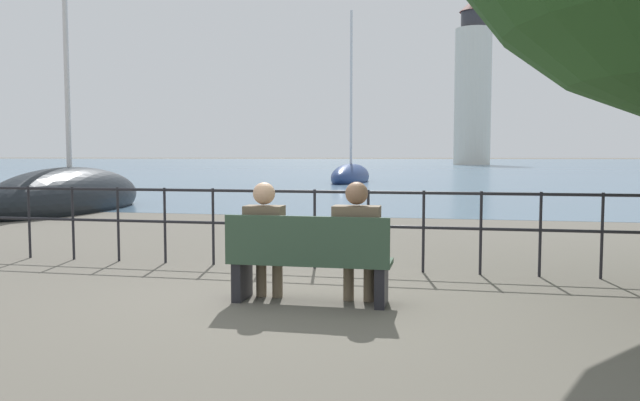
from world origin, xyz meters
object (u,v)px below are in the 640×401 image
object	(u,v)px
park_bench	(309,262)
seated_person_left	(265,235)
sailboat_2	(70,196)
sailboat_0	(351,176)
harbor_lighthouse	(473,88)
seated_person_right	(357,237)

from	to	relation	value
park_bench	seated_person_left	world-z (taller)	seated_person_left
sailboat_2	park_bench	bearing A→B (deg)	-47.94
sailboat_0	sailboat_2	size ratio (longest dim) A/B	0.83
sailboat_2	seated_person_left	bearing A→B (deg)	-49.31
seated_person_left	sailboat_0	world-z (taller)	sailboat_0
park_bench	sailboat_2	bearing A→B (deg)	133.62
sailboat_0	sailboat_2	distance (m)	20.19
park_bench	sailboat_0	bearing A→B (deg)	97.92
sailboat_2	harbor_lighthouse	size ratio (longest dim) A/B	0.44
park_bench	seated_person_right	distance (m)	0.55
seated_person_left	sailboat_2	xyz separation A→B (m)	(-8.20, 9.03, -0.29)
sailboat_2	seated_person_right	bearing A→B (deg)	-46.17
seated_person_left	seated_person_right	bearing A→B (deg)	-0.16
seated_person_right	sailboat_2	distance (m)	12.87
harbor_lighthouse	seated_person_left	bearing A→B (deg)	-93.23
seated_person_left	harbor_lighthouse	world-z (taller)	harbor_lighthouse
seated_person_left	sailboat_2	world-z (taller)	sailboat_2
park_bench	seated_person_right	size ratio (longest dim) A/B	1.34
sailboat_0	seated_person_left	bearing A→B (deg)	-80.35
sailboat_0	park_bench	bearing A→B (deg)	-79.44
seated_person_left	sailboat_0	xyz separation A→B (m)	(-3.52, 28.67, -0.33)
seated_person_left	sailboat_0	size ratio (longest dim) A/B	0.12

